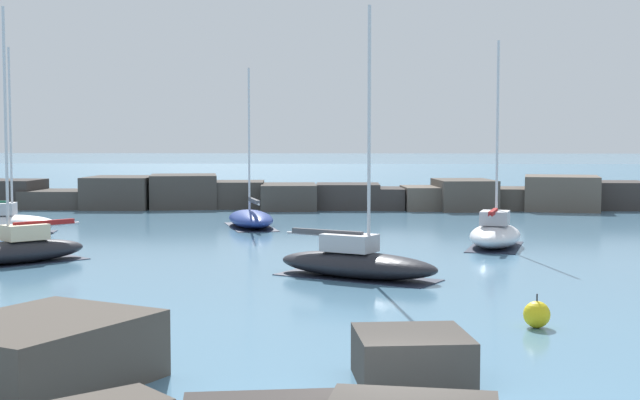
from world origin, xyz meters
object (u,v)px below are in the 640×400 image
object	(u,v)px
sailboat_moored_1	(20,248)
sailboat_moored_5	(251,218)
mooring_buoy_orange_near	(537,314)
sailboat_moored_4	(356,262)
sailboat_moored_0	(495,233)
sailboat_moored_6	(4,222)

from	to	relation	value
sailboat_moored_1	sailboat_moored_5	size ratio (longest dim) A/B	1.13
sailboat_moored_1	mooring_buoy_orange_near	world-z (taller)	sailboat_moored_1
mooring_buoy_orange_near	sailboat_moored_1	bearing A→B (deg)	147.74
sailboat_moored_4	mooring_buoy_orange_near	distance (m)	9.84
sailboat_moored_4	sailboat_moored_5	world-z (taller)	sailboat_moored_4
sailboat_moored_0	sailboat_moored_1	bearing A→B (deg)	-163.21
sailboat_moored_0	sailboat_moored_4	world-z (taller)	sailboat_moored_4
sailboat_moored_4	sailboat_moored_1	bearing A→B (deg)	166.50
sailboat_moored_5	sailboat_moored_4	bearing A→B (deg)	-71.74
sailboat_moored_4	sailboat_moored_5	xyz separation A→B (m)	(-6.13, 18.57, -0.08)
sailboat_moored_1	sailboat_moored_6	world-z (taller)	sailboat_moored_1
mooring_buoy_orange_near	sailboat_moored_4	bearing A→B (deg)	119.91
sailboat_moored_0	sailboat_moored_5	bearing A→B (deg)	144.38
sailboat_moored_1	sailboat_moored_6	size ratio (longest dim) A/B	1.04
sailboat_moored_5	mooring_buoy_orange_near	bearing A→B (deg)	-67.85
sailboat_moored_1	sailboat_moored_5	xyz separation A→B (m)	(7.75, 15.24, -0.08)
mooring_buoy_orange_near	sailboat_moored_5	bearing A→B (deg)	112.15
sailboat_moored_4	mooring_buoy_orange_near	world-z (taller)	sailboat_moored_4
sailboat_moored_6	mooring_buoy_orange_near	world-z (taller)	sailboat_moored_6
sailboat_moored_0	mooring_buoy_orange_near	world-z (taller)	sailboat_moored_0
sailboat_moored_4	sailboat_moored_6	xyz separation A→B (m)	(-19.05, 14.61, 0.03)
sailboat_moored_5	sailboat_moored_6	bearing A→B (deg)	-162.97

